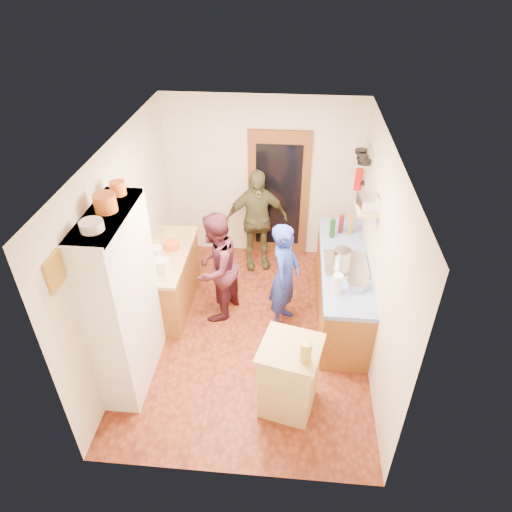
# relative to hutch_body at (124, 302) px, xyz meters

# --- Properties ---
(floor) EXTENTS (3.00, 4.00, 0.02)m
(floor) POSITION_rel_hutch_body_xyz_m (1.30, 0.80, -1.11)
(floor) COLOR brown
(floor) RESTS_ON ground
(ceiling) EXTENTS (3.00, 4.00, 0.02)m
(ceiling) POSITION_rel_hutch_body_xyz_m (1.30, 0.80, 1.51)
(ceiling) COLOR silver
(ceiling) RESTS_ON ground
(wall_back) EXTENTS (3.00, 0.02, 2.60)m
(wall_back) POSITION_rel_hutch_body_xyz_m (1.30, 2.81, 0.20)
(wall_back) COLOR beige
(wall_back) RESTS_ON ground
(wall_front) EXTENTS (3.00, 0.02, 2.60)m
(wall_front) POSITION_rel_hutch_body_xyz_m (1.30, -1.21, 0.20)
(wall_front) COLOR beige
(wall_front) RESTS_ON ground
(wall_left) EXTENTS (0.02, 4.00, 2.60)m
(wall_left) POSITION_rel_hutch_body_xyz_m (-0.21, 0.80, 0.20)
(wall_left) COLOR beige
(wall_left) RESTS_ON ground
(wall_right) EXTENTS (0.02, 4.00, 2.60)m
(wall_right) POSITION_rel_hutch_body_xyz_m (2.81, 0.80, 0.20)
(wall_right) COLOR beige
(wall_right) RESTS_ON ground
(door_frame) EXTENTS (0.95, 0.06, 2.10)m
(door_frame) POSITION_rel_hutch_body_xyz_m (1.55, 2.77, -0.05)
(door_frame) COLOR brown
(door_frame) RESTS_ON ground
(door_glass) EXTENTS (0.70, 0.02, 1.70)m
(door_glass) POSITION_rel_hutch_body_xyz_m (1.55, 2.74, -0.05)
(door_glass) COLOR black
(door_glass) RESTS_ON door_frame
(hutch_body) EXTENTS (0.40, 1.20, 2.20)m
(hutch_body) POSITION_rel_hutch_body_xyz_m (0.00, 0.00, 0.00)
(hutch_body) COLOR white
(hutch_body) RESTS_ON ground
(hutch_top_shelf) EXTENTS (0.40, 1.14, 0.04)m
(hutch_top_shelf) POSITION_rel_hutch_body_xyz_m (0.00, 0.00, 1.08)
(hutch_top_shelf) COLOR white
(hutch_top_shelf) RESTS_ON hutch_body
(plate_stack) EXTENTS (0.21, 0.21, 0.09)m
(plate_stack) POSITION_rel_hutch_body_xyz_m (0.00, -0.30, 1.14)
(plate_stack) COLOR white
(plate_stack) RESTS_ON hutch_top_shelf
(orange_pot_a) EXTENTS (0.22, 0.22, 0.17)m
(orange_pot_a) POSITION_rel_hutch_body_xyz_m (0.00, 0.06, 1.19)
(orange_pot_a) COLOR orange
(orange_pot_a) RESTS_ON hutch_top_shelf
(orange_pot_b) EXTENTS (0.16, 0.16, 0.14)m
(orange_pot_b) POSITION_rel_hutch_body_xyz_m (0.00, 0.41, 1.17)
(orange_pot_b) COLOR orange
(orange_pot_b) RESTS_ON hutch_top_shelf
(left_counter_base) EXTENTS (0.60, 1.40, 0.85)m
(left_counter_base) POSITION_rel_hutch_body_xyz_m (0.10, 1.25, -0.68)
(left_counter_base) COLOR #9E5C28
(left_counter_base) RESTS_ON ground
(left_counter_top) EXTENTS (0.64, 1.44, 0.05)m
(left_counter_top) POSITION_rel_hutch_body_xyz_m (0.10, 1.25, -0.23)
(left_counter_top) COLOR tan
(left_counter_top) RESTS_ON left_counter_base
(toaster) EXTENTS (0.25, 0.18, 0.18)m
(toaster) POSITION_rel_hutch_body_xyz_m (0.15, 0.85, -0.11)
(toaster) COLOR white
(toaster) RESTS_ON left_counter_top
(kettle) EXTENTS (0.21, 0.21, 0.20)m
(kettle) POSITION_rel_hutch_body_xyz_m (0.05, 1.09, -0.10)
(kettle) COLOR white
(kettle) RESTS_ON left_counter_top
(orange_bowl) EXTENTS (0.23, 0.23, 0.09)m
(orange_bowl) POSITION_rel_hutch_body_xyz_m (0.18, 1.38, -0.15)
(orange_bowl) COLOR orange
(orange_bowl) RESTS_ON left_counter_top
(chopping_board) EXTENTS (0.34, 0.29, 0.02)m
(chopping_board) POSITION_rel_hutch_body_xyz_m (0.12, 1.74, -0.19)
(chopping_board) COLOR tan
(chopping_board) RESTS_ON left_counter_top
(right_counter_base) EXTENTS (0.60, 2.20, 0.84)m
(right_counter_base) POSITION_rel_hutch_body_xyz_m (2.50, 1.30, -0.68)
(right_counter_base) COLOR #9E5C28
(right_counter_base) RESTS_ON ground
(right_counter_top) EXTENTS (0.62, 2.22, 0.06)m
(right_counter_top) POSITION_rel_hutch_body_xyz_m (2.50, 1.30, -0.23)
(right_counter_top) COLOR #113AAD
(right_counter_top) RESTS_ON right_counter_base
(hob) EXTENTS (0.55, 0.58, 0.04)m
(hob) POSITION_rel_hutch_body_xyz_m (2.50, 1.19, -0.18)
(hob) COLOR silver
(hob) RESTS_ON right_counter_top
(pot_on_hob) EXTENTS (0.22, 0.22, 0.14)m
(pot_on_hob) POSITION_rel_hutch_body_xyz_m (2.45, 1.26, -0.09)
(pot_on_hob) COLOR silver
(pot_on_hob) RESTS_ON hob
(bottle_a) EXTENTS (0.08, 0.08, 0.28)m
(bottle_a) POSITION_rel_hutch_body_xyz_m (2.35, 1.87, -0.06)
(bottle_a) COLOR #143F14
(bottle_a) RESTS_ON right_counter_top
(bottle_b) EXTENTS (0.08, 0.08, 0.28)m
(bottle_b) POSITION_rel_hutch_body_xyz_m (2.48, 2.00, -0.06)
(bottle_b) COLOR #591419
(bottle_b) RESTS_ON right_counter_top
(bottle_c) EXTENTS (0.09, 0.09, 0.30)m
(bottle_c) POSITION_rel_hutch_body_xyz_m (2.61, 1.97, -0.05)
(bottle_c) COLOR olive
(bottle_c) RESTS_ON right_counter_top
(paper_towel) EXTENTS (0.14, 0.14, 0.25)m
(paper_towel) POSITION_rel_hutch_body_xyz_m (2.35, 0.63, -0.07)
(paper_towel) COLOR white
(paper_towel) RESTS_ON right_counter_top
(mixing_bowl) EXTENTS (0.30, 0.30, 0.10)m
(mixing_bowl) POSITION_rel_hutch_body_xyz_m (2.60, 0.75, -0.15)
(mixing_bowl) COLOR silver
(mixing_bowl) RESTS_ON right_counter_top
(island_base) EXTENTS (0.66, 0.66, 0.86)m
(island_base) POSITION_rel_hutch_body_xyz_m (1.84, -0.32, -0.67)
(island_base) COLOR tan
(island_base) RESTS_ON ground
(island_top) EXTENTS (0.75, 0.75, 0.05)m
(island_top) POSITION_rel_hutch_body_xyz_m (1.84, -0.32, -0.22)
(island_top) COLOR tan
(island_top) RESTS_ON island_base
(cutting_board) EXTENTS (0.41, 0.35, 0.02)m
(cutting_board) POSITION_rel_hutch_body_xyz_m (1.80, -0.26, -0.21)
(cutting_board) COLOR white
(cutting_board) RESTS_ON island_top
(oil_jar) EXTENTS (0.14, 0.14, 0.23)m
(oil_jar) POSITION_rel_hutch_body_xyz_m (1.98, -0.48, -0.07)
(oil_jar) COLOR #AD9E2D
(oil_jar) RESTS_ON island_top
(pan_rail) EXTENTS (0.02, 0.65, 0.02)m
(pan_rail) POSITION_rel_hutch_body_xyz_m (2.76, 2.33, 0.95)
(pan_rail) COLOR silver
(pan_rail) RESTS_ON wall_right
(pan_hang_a) EXTENTS (0.18, 0.18, 0.05)m
(pan_hang_a) POSITION_rel_hutch_body_xyz_m (2.70, 2.15, 0.82)
(pan_hang_a) COLOR black
(pan_hang_a) RESTS_ON pan_rail
(pan_hang_b) EXTENTS (0.16, 0.16, 0.05)m
(pan_hang_b) POSITION_rel_hutch_body_xyz_m (2.70, 2.35, 0.80)
(pan_hang_b) COLOR black
(pan_hang_b) RESTS_ON pan_rail
(pan_hang_c) EXTENTS (0.17, 0.17, 0.05)m
(pan_hang_c) POSITION_rel_hutch_body_xyz_m (2.70, 2.55, 0.81)
(pan_hang_c) COLOR black
(pan_hang_c) RESTS_ON pan_rail
(wall_shelf) EXTENTS (0.26, 0.42, 0.03)m
(wall_shelf) POSITION_rel_hutch_body_xyz_m (2.67, 1.25, 0.60)
(wall_shelf) COLOR tan
(wall_shelf) RESTS_ON wall_right
(radio) EXTENTS (0.26, 0.33, 0.15)m
(radio) POSITION_rel_hutch_body_xyz_m (2.67, 1.25, 0.69)
(radio) COLOR silver
(radio) RESTS_ON wall_shelf
(ext_bracket) EXTENTS (0.06, 0.10, 0.04)m
(ext_bracket) POSITION_rel_hutch_body_xyz_m (2.77, 2.50, 0.35)
(ext_bracket) COLOR black
(ext_bracket) RESTS_ON wall_right
(fire_extinguisher) EXTENTS (0.11, 0.11, 0.32)m
(fire_extinguisher) POSITION_rel_hutch_body_xyz_m (2.71, 2.50, 0.40)
(fire_extinguisher) COLOR red
(fire_extinguisher) RESTS_ON wall_right
(picture_frame) EXTENTS (0.03, 0.25, 0.30)m
(picture_frame) POSITION_rel_hutch_body_xyz_m (-0.18, -0.75, 0.95)
(picture_frame) COLOR gold
(picture_frame) RESTS_ON wall_left
(person_hob) EXTENTS (0.49, 0.63, 1.53)m
(person_hob) POSITION_rel_hutch_body_xyz_m (1.75, 1.03, -0.34)
(person_hob) COLOR #2133A3
(person_hob) RESTS_ON ground
(person_left) EXTENTS (0.82, 0.92, 1.58)m
(person_left) POSITION_rel_hutch_body_xyz_m (0.85, 1.17, -0.31)
(person_left) COLOR #451A27
(person_left) RESTS_ON ground
(person_back) EXTENTS (1.04, 0.63, 1.65)m
(person_back) POSITION_rel_hutch_body_xyz_m (1.25, 2.36, -0.28)
(person_back) COLOR #424227
(person_back) RESTS_ON ground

